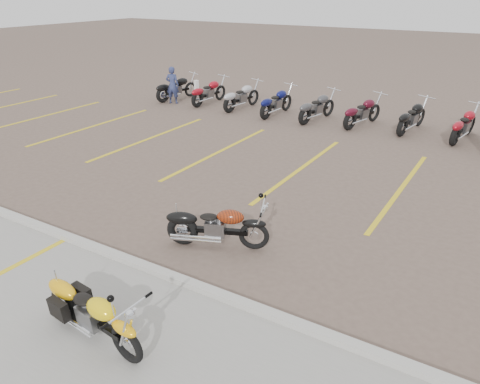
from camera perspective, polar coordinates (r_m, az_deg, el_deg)
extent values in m
plane|color=brown|center=(9.73, -2.45, -4.34)|extent=(100.00, 100.00, 0.00)
cube|color=#9E9B93|center=(7.15, -24.07, -18.64)|extent=(60.00, 5.00, 0.01)
cube|color=#ADAAA3|center=(8.36, -10.19, -9.45)|extent=(60.00, 0.18, 0.12)
torus|color=black|center=(6.61, -13.44, -17.64)|extent=(0.58, 0.16, 0.58)
torus|color=black|center=(7.55, -20.26, -12.71)|extent=(0.63, 0.22, 0.61)
cube|color=black|center=(7.03, -17.17, -14.70)|extent=(1.16, 0.24, 0.09)
cube|color=slate|center=(7.03, -17.44, -14.20)|extent=(0.40, 0.31, 0.30)
ellipsoid|color=yellow|center=(6.67, -16.22, -13.47)|extent=(0.54, 0.34, 0.27)
ellipsoid|color=black|center=(6.97, -18.24, -12.29)|extent=(0.37, 0.27, 0.11)
torus|color=black|center=(8.82, 1.72, -5.43)|extent=(0.57, 0.31, 0.58)
torus|color=black|center=(9.07, -6.98, -4.73)|extent=(0.63, 0.37, 0.61)
cube|color=black|center=(8.89, -2.70, -4.79)|extent=(1.11, 0.54, 0.09)
cube|color=slate|center=(8.87, -2.99, -4.46)|extent=(0.45, 0.39, 0.30)
ellipsoid|color=black|center=(8.70, -1.13, -3.07)|extent=(0.59, 0.46, 0.27)
ellipsoid|color=black|center=(8.79, -3.76, -3.08)|extent=(0.41, 0.35, 0.11)
imported|color=navy|center=(20.35, -8.24, 12.77)|extent=(0.65, 0.53, 1.54)
cube|color=white|center=(20.12, -5.30, 12.01)|extent=(0.19, 0.19, 1.00)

